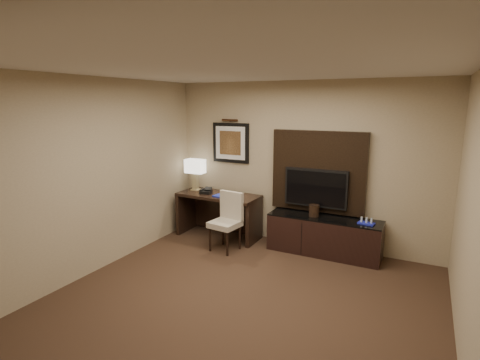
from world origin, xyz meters
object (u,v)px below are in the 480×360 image
Objects in this scene: desk_chair at (225,224)px; ice_bucket at (314,211)px; table_lamp at (195,176)px; minibar_tray at (366,221)px; desk at (219,215)px; desk_phone at (206,191)px; tv at (316,188)px; credenza at (324,236)px.

desk_chair is 1.43m from ice_bucket.
table_lamp reaches higher than minibar_tray.
desk is 7.59× the size of desk_phone.
desk is 1.80m from tv.
credenza is 9.12× the size of desk_phone.
desk_chair reaches higher than desk_phone.
tv is 5.47× the size of ice_bucket.
ice_bucket is (0.03, -0.15, -0.33)m from tv.
ice_bucket is at bearing -80.30° from tv.
desk is at bearing -179.89° from minibar_tray.
ice_bucket is 0.80m from minibar_tray.
table_lamp reaches higher than credenza.
minibar_tray is at bearing -2.47° from ice_bucket.
table_lamp reaches higher than desk_chair.
desk_phone is (0.31, -0.14, -0.22)m from table_lamp.
desk is at bearing -173.53° from tv.
tv is 0.36m from ice_bucket.
desk_phone is at bearing 151.77° from desk_chair.
desk_chair is (-1.27, -0.70, -0.57)m from tv.
desk_chair is at bearing -32.57° from table_lamp.
desk_phone is at bearing -24.41° from table_lamp.
desk is 1.73m from ice_bucket.
table_lamp is (-0.94, 0.60, 0.59)m from desk_chair.
desk is at bearing 1.08° from desk_phone.
tv is 1.56m from desk_chair.
desk is 7.93× the size of ice_bucket.
tv is at bearing 2.67° from table_lamp.
tv is 1.89× the size of table_lamp.
ice_bucket reaches higher than credenza.
credenza is 2.16m from desk_phone.
desk_phone is (-0.63, 0.46, 0.38)m from desk_chair.
desk_phone is (-1.90, -0.24, -0.20)m from tv.
desk_phone is 1.93m from ice_bucket.
credenza is 9.53× the size of ice_bucket.
desk_chair is 2.16m from minibar_tray.
desk_phone is at bearing -176.54° from credenza.
ice_bucket is at bearing -175.71° from credenza.
desk is 1.45× the size of tv.
table_lamp is at bearing 178.45° from minibar_tray.
minibar_tray is at bearing -12.68° from tv.
desk_phone is (-2.10, -0.10, 0.52)m from credenza.
credenza is at bearing -35.58° from tv.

